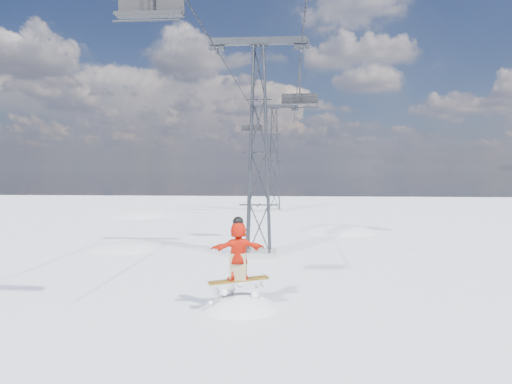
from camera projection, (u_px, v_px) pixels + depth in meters
The scene contains 9 objects.
ground at pixel (222, 300), 16.24m from camera, with size 120.00×120.00×0.00m, color white.
snow_terrain at pixel (203, 338), 38.24m from camera, with size 39.00×37.00×22.00m.
lift_tower_near at pixel (259, 153), 23.87m from camera, with size 5.20×1.80×11.43m.
lift_tower_far at pixel (274, 161), 48.77m from camera, with size 5.20×1.80×11.43m.
haul_cables at pixel (269, 88), 35.04m from camera, with size 4.46×51.00×0.06m.
snowboarder_jump at pixel (240, 354), 15.41m from camera, with size 4.40×4.40×7.06m.
lift_chair_near at pixel (150, 8), 12.34m from camera, with size 1.84×0.53×2.28m.
lift_chair_mid at pixel (300, 100), 26.81m from camera, with size 2.15×0.62×2.66m.
lift_chair_far at pixel (252, 129), 46.47m from camera, with size 2.17×0.62×2.69m.
Camera 1 is at (2.38, -15.89, 4.69)m, focal length 32.00 mm.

